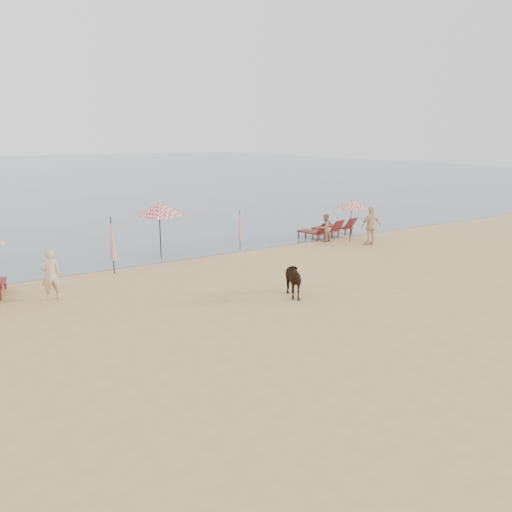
# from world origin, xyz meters

# --- Properties ---
(ground) EXTENTS (120.00, 120.00, 0.00)m
(ground) POSITION_xyz_m (0.00, 0.00, 0.00)
(ground) COLOR tan
(ground) RESTS_ON ground
(sea) EXTENTS (160.00, 140.00, 0.06)m
(sea) POSITION_xyz_m (0.00, 80.00, 0.00)
(sea) COLOR #51606B
(sea) RESTS_ON ground
(lounger_cluster_right) EXTENTS (3.40, 2.38, 0.69)m
(lounger_cluster_right) POSITION_xyz_m (8.40, 10.63, 0.48)
(lounger_cluster_right) COLOR maroon
(lounger_cluster_right) RESTS_ON ground
(umbrella_open_left_b) EXTENTS (2.09, 2.13, 2.67)m
(umbrella_open_left_b) POSITION_xyz_m (-1.45, 10.92, 2.31)
(umbrella_open_left_b) COLOR black
(umbrella_open_left_b) RESTS_ON ground
(umbrella_open_right) EXTENTS (1.82, 1.82, 2.22)m
(umbrella_open_right) POSITION_xyz_m (8.49, 9.01, 2.00)
(umbrella_open_right) COLOR black
(umbrella_open_right) RESTS_ON ground
(umbrella_closed_left) EXTENTS (0.29, 0.29, 2.36)m
(umbrella_closed_left) POSITION_xyz_m (-4.11, 9.37, 1.45)
(umbrella_closed_left) COLOR black
(umbrella_closed_left) RESTS_ON ground
(umbrella_closed_right) EXTENTS (0.24, 0.24, 1.98)m
(umbrella_closed_right) POSITION_xyz_m (2.52, 10.45, 1.22)
(umbrella_closed_right) COLOR black
(umbrella_closed_right) RESTS_ON ground
(cow) EXTENTS (1.15, 1.69, 1.30)m
(cow) POSITION_xyz_m (0.18, 3.08, 0.65)
(cow) COLOR black
(cow) RESTS_ON ground
(beachgoer_left) EXTENTS (0.69, 0.49, 1.79)m
(beachgoer_left) POSITION_xyz_m (-6.91, 7.17, 0.89)
(beachgoer_left) COLOR tan
(beachgoer_left) RESTS_ON ground
(beachgoer_right_a) EXTENTS (0.83, 0.70, 1.49)m
(beachgoer_right_a) POSITION_xyz_m (7.33, 9.71, 0.75)
(beachgoer_right_a) COLOR tan
(beachgoer_right_a) RESTS_ON ground
(beachgoer_right_b) EXTENTS (1.23, 0.70, 1.98)m
(beachgoer_right_b) POSITION_xyz_m (8.80, 7.83, 0.99)
(beachgoer_right_b) COLOR #E4BB8E
(beachgoer_right_b) RESTS_ON ground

